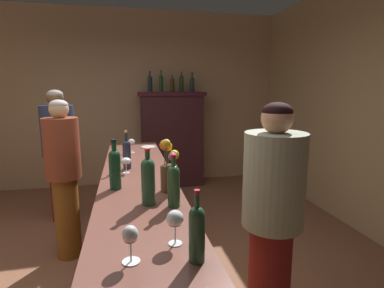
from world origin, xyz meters
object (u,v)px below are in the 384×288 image
(wine_bottle_merlot, at_px, (174,184))
(display_bottle_right, at_px, (192,83))
(wine_glass_rear, at_px, (130,237))
(flower_arrangement, at_px, (169,168))
(wine_bottle_rose, at_px, (127,153))
(display_bottle_center, at_px, (172,84))
(display_cabinet, at_px, (172,137))
(cheese_plate, at_px, (148,147))
(patron_redhead, at_px, (59,151))
(wine_glass_mid, at_px, (131,143))
(bartender, at_px, (272,217))
(patron_in_grey, at_px, (64,173))
(wine_bottle_malbec, at_px, (197,231))
(bar_counter, at_px, (140,234))
(wine_glass_spare, at_px, (126,162))
(wine_bottle_riesling, at_px, (148,179))
(display_bottle_midright, at_px, (181,83))
(display_bottle_left, at_px, (150,83))
(wine_bottle_chardonnay, at_px, (115,167))
(wine_glass_front, at_px, (175,220))
(display_bottle_midleft, at_px, (161,82))

(wine_bottle_merlot, xyz_separation_m, display_bottle_right, (0.84, 3.38, 0.61))
(wine_glass_rear, relative_size, flower_arrangement, 0.43)
(wine_bottle_rose, bearing_deg, display_bottle_center, 72.82)
(display_cabinet, xyz_separation_m, display_bottle_right, (0.35, -0.00, 0.90))
(cheese_plate, bearing_deg, wine_bottle_merlot, -89.53)
(wine_bottle_merlot, distance_m, patron_redhead, 2.53)
(wine_glass_mid, distance_m, bartender, 1.77)
(display_bottle_right, bearing_deg, cheese_plate, -118.25)
(display_cabinet, height_order, patron_in_grey, display_cabinet)
(wine_bottle_malbec, distance_m, wine_glass_mid, 2.13)
(display_cabinet, xyz_separation_m, wine_glass_rear, (-0.74, -3.91, 0.26))
(bar_counter, relative_size, display_bottle_right, 9.17)
(wine_bottle_rose, xyz_separation_m, cheese_plate, (0.24, 0.89, -0.13))
(wine_glass_spare, height_order, bartender, bartender)
(wine_bottle_malbec, height_order, wine_bottle_riesling, wine_bottle_riesling)
(display_bottle_midright, distance_m, patron_redhead, 2.22)
(display_bottle_left, bearing_deg, wine_glass_spare, -98.93)
(wine_bottle_riesling, bearing_deg, wine_bottle_rose, 97.91)
(wine_glass_rear, distance_m, wine_glass_spare, 1.29)
(bar_counter, bearing_deg, wine_bottle_chardonnay, -118.34)
(wine_bottle_merlot, height_order, wine_glass_rear, wine_bottle_merlot)
(bar_counter, xyz_separation_m, display_bottle_center, (0.69, 2.71, 1.22))
(wine_bottle_riesling, distance_m, patron_redhead, 2.42)
(wine_bottle_rose, distance_m, display_bottle_left, 2.59)
(bar_counter, relative_size, wine_glass_rear, 19.23)
(wine_glass_mid, distance_m, display_bottle_midright, 2.13)
(wine_bottle_malbec, relative_size, cheese_plate, 1.75)
(wine_bottle_merlot, height_order, wine_bottle_malbec, wine_bottle_merlot)
(wine_glass_rear, height_order, display_bottle_right, display_bottle_right)
(wine_bottle_merlot, bearing_deg, bar_counter, 104.96)
(bar_counter, relative_size, wine_bottle_chardonnay, 8.61)
(wine_bottle_chardonnay, xyz_separation_m, cheese_plate, (0.32, 1.40, -0.14))
(display_bottle_midright, bearing_deg, wine_glass_front, -100.75)
(wine_bottle_chardonnay, xyz_separation_m, display_bottle_midleft, (0.66, 2.99, 0.61))
(display_bottle_midright, height_order, patron_in_grey, display_bottle_midright)
(wine_bottle_riesling, relative_size, flower_arrangement, 0.95)
(display_cabinet, height_order, wine_bottle_riesling, display_cabinet)
(wine_glass_mid, height_order, display_bottle_midright, display_bottle_midright)
(wine_bottle_chardonnay, height_order, display_bottle_left, display_bottle_left)
(bar_counter, xyz_separation_m, flower_arrangement, (0.19, -0.40, 0.64))
(wine_glass_mid, xyz_separation_m, cheese_plate, (0.19, 0.24, -0.10))
(patron_in_grey, bearing_deg, bartender, 7.42)
(flower_arrangement, height_order, cheese_plate, flower_arrangement)
(wine_glass_spare, distance_m, display_bottle_left, 2.73)
(wine_bottle_merlot, bearing_deg, wine_glass_front, -98.13)
(wine_glass_mid, distance_m, wine_glass_rear, 2.07)
(display_bottle_left, bearing_deg, display_bottle_midright, 0.00)
(bartender, bearing_deg, wine_bottle_merlot, 6.60)
(wine_bottle_rose, bearing_deg, display_bottle_midright, 69.69)
(wine_bottle_chardonnay, bearing_deg, patron_in_grey, 118.19)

